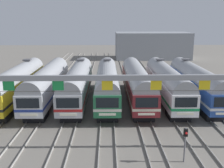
% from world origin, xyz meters
% --- Properties ---
extents(ground_plane, '(160.00, 160.00, 0.00)m').
position_xyz_m(ground_plane, '(0.00, 0.00, 0.00)').
color(ground_plane, slate).
extents(track_bed, '(25.26, 70.00, 0.15)m').
position_xyz_m(track_bed, '(0.00, 17.00, 0.07)').
color(track_bed, gray).
rests_on(track_bed, ground).
extents(commuter_train_yellow, '(2.88, 18.06, 5.05)m').
position_xyz_m(commuter_train_yellow, '(-11.88, -0.00, 2.69)').
color(commuter_train_yellow, gold).
rests_on(commuter_train_yellow, ground).
extents(commuter_train_silver, '(2.88, 18.06, 4.77)m').
position_xyz_m(commuter_train_silver, '(-7.92, -0.01, 2.69)').
color(commuter_train_silver, silver).
rests_on(commuter_train_silver, ground).
extents(commuter_train_stainless, '(2.88, 18.06, 5.05)m').
position_xyz_m(commuter_train_stainless, '(-3.96, -0.00, 2.69)').
color(commuter_train_stainless, '#B2B5BA').
rests_on(commuter_train_stainless, ground).
extents(commuter_train_green, '(2.88, 18.06, 5.05)m').
position_xyz_m(commuter_train_green, '(0.00, -0.00, 2.69)').
color(commuter_train_green, '#236B42').
rests_on(commuter_train_green, ground).
extents(commuter_train_maroon, '(2.88, 18.06, 4.77)m').
position_xyz_m(commuter_train_maroon, '(3.96, -0.01, 2.69)').
color(commuter_train_maroon, maroon).
rests_on(commuter_train_maroon, ground).
extents(commuter_train_white, '(2.88, 18.06, 5.05)m').
position_xyz_m(commuter_train_white, '(7.92, -0.00, 2.69)').
color(commuter_train_white, white).
rests_on(commuter_train_white, ground).
extents(commuter_train_blue, '(2.88, 18.06, 5.05)m').
position_xyz_m(commuter_train_blue, '(11.88, -0.00, 2.69)').
color(commuter_train_blue, '#284C9E').
rests_on(commuter_train_blue, ground).
extents(catenary_gantry, '(29.00, 0.44, 6.97)m').
position_xyz_m(catenary_gantry, '(0.00, -13.50, 5.42)').
color(catenary_gantry, gray).
rests_on(catenary_gantry, ground).
extents(yard_signal_mast, '(0.28, 0.35, 2.82)m').
position_xyz_m(yard_signal_mast, '(5.94, -15.74, 1.97)').
color(yard_signal_mast, '#59595E').
rests_on(yard_signal_mast, ground).
extents(maintenance_building, '(20.33, 10.00, 7.22)m').
position_xyz_m(maintenance_building, '(12.67, 40.42, 3.61)').
color(maintenance_building, gray).
rests_on(maintenance_building, ground).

